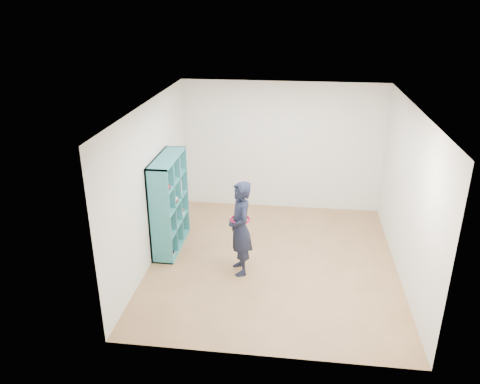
# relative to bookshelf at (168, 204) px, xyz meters

# --- Properties ---
(floor) EXTENTS (4.50, 4.50, 0.00)m
(floor) POSITION_rel_bookshelf_xyz_m (1.84, -0.29, -0.81)
(floor) COLOR olive
(floor) RESTS_ON ground
(ceiling) EXTENTS (4.50, 4.50, 0.00)m
(ceiling) POSITION_rel_bookshelf_xyz_m (1.84, -0.29, 1.79)
(ceiling) COLOR white
(ceiling) RESTS_ON wall_back
(wall_left) EXTENTS (0.02, 4.50, 2.60)m
(wall_left) POSITION_rel_bookshelf_xyz_m (-0.16, -0.29, 0.49)
(wall_left) COLOR silver
(wall_left) RESTS_ON floor
(wall_right) EXTENTS (0.02, 4.50, 2.60)m
(wall_right) POSITION_rel_bookshelf_xyz_m (3.84, -0.29, 0.49)
(wall_right) COLOR silver
(wall_right) RESTS_ON floor
(wall_back) EXTENTS (4.00, 0.02, 2.60)m
(wall_back) POSITION_rel_bookshelf_xyz_m (1.84, 1.96, 0.49)
(wall_back) COLOR silver
(wall_back) RESTS_ON floor
(wall_front) EXTENTS (4.00, 0.02, 2.60)m
(wall_front) POSITION_rel_bookshelf_xyz_m (1.84, -2.54, 0.49)
(wall_front) COLOR silver
(wall_front) RESTS_ON floor
(bookshelf) EXTENTS (0.36, 1.24, 1.65)m
(bookshelf) POSITION_rel_bookshelf_xyz_m (0.00, 0.00, 0.00)
(bookshelf) COLOR teal
(bookshelf) RESTS_ON floor
(person) EXTENTS (0.54, 0.65, 1.53)m
(person) POSITION_rel_bookshelf_xyz_m (1.33, -0.66, -0.04)
(person) COLOR black
(person) RESTS_ON floor
(smartphone) EXTENTS (0.06, 0.08, 0.14)m
(smartphone) POSITION_rel_bookshelf_xyz_m (1.17, -0.63, 0.06)
(smartphone) COLOR silver
(smartphone) RESTS_ON person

